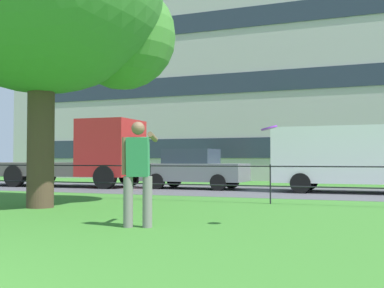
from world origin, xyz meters
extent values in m
cube|color=#4C4C51|center=(0.00, 15.27, 0.00)|extent=(80.00, 6.08, 0.01)
cylinder|color=black|center=(-5.09, 10.53, 0.50)|extent=(0.04, 0.04, 1.00)
cylinder|color=black|center=(-1.70, 10.53, 0.50)|extent=(0.04, 0.04, 1.00)
cylinder|color=black|center=(1.70, 10.53, 0.50)|extent=(0.04, 0.04, 1.00)
cylinder|color=black|center=(0.00, 10.53, 0.45)|extent=(30.54, 0.03, 0.03)
cylinder|color=black|center=(0.00, 10.53, 0.95)|extent=(30.54, 0.03, 0.03)
cylinder|color=#4C3828|center=(-3.10, 7.60, 1.77)|extent=(0.62, 0.62, 3.55)
sphere|color=#358735|center=(-4.32, 9.11, 4.74)|extent=(3.36, 3.36, 3.36)
sphere|color=#407E30|center=(-1.82, 9.14, 4.29)|extent=(2.75, 2.75, 2.75)
cylinder|color=slate|center=(0.44, 5.42, 0.42)|extent=(0.16, 0.16, 0.84)
cylinder|color=slate|center=(0.74, 5.51, 0.42)|extent=(0.16, 0.16, 0.84)
cube|color=#2D7F4C|center=(0.59, 5.47, 1.16)|extent=(0.43, 0.37, 0.66)
sphere|color=brown|center=(0.59, 5.47, 1.63)|extent=(0.22, 0.22, 0.22)
cylinder|color=brown|center=(0.69, 5.82, 1.50)|extent=(0.28, 0.62, 0.15)
cylinder|color=brown|center=(0.38, 5.40, 1.17)|extent=(0.09, 0.09, 0.62)
cylinder|color=purple|center=(2.63, 6.17, 1.63)|extent=(0.33, 0.33, 0.09)
cube|color=#B22323|center=(-5.97, 15.56, 1.60)|extent=(2.19, 2.38, 2.30)
cube|color=#283342|center=(-5.08, 15.59, 1.94)|extent=(0.19, 1.84, 0.87)
cube|color=#56514C|center=(-9.62, 15.41, 0.73)|extent=(5.29, 2.50, 0.56)
cylinder|color=black|center=(-5.70, 16.62, 0.45)|extent=(0.91, 0.33, 0.90)
cylinder|color=black|center=(-5.61, 14.51, 0.45)|extent=(0.91, 0.33, 0.90)
cylinder|color=black|center=(-9.92, 16.46, 0.45)|extent=(0.91, 0.33, 0.90)
cylinder|color=black|center=(-9.84, 14.35, 0.45)|extent=(0.91, 0.33, 0.90)
cylinder|color=black|center=(-11.48, 16.40, 0.45)|extent=(0.91, 0.33, 0.90)
cube|color=slate|center=(-2.44, 15.90, 0.64)|extent=(4.01, 1.73, 0.68)
cube|color=#2D3847|center=(-2.59, 15.90, 1.26)|extent=(1.91, 1.53, 0.56)
cylinder|color=black|center=(-1.19, 16.70, 0.30)|extent=(0.60, 0.20, 0.60)
cylinder|color=black|center=(-1.20, 15.08, 0.30)|extent=(0.60, 0.20, 0.60)
cylinder|color=black|center=(-3.67, 16.72, 0.30)|extent=(0.60, 0.20, 0.60)
cylinder|color=black|center=(-3.68, 15.10, 0.30)|extent=(0.60, 0.20, 0.60)
cube|color=white|center=(3.30, 15.66, 1.29)|extent=(5.00, 1.96, 1.90)
cylinder|color=black|center=(1.80, 16.59, 0.34)|extent=(0.68, 0.24, 0.68)
cylinder|color=black|center=(1.80, 14.73, 0.34)|extent=(0.68, 0.24, 0.68)
cube|color=#B7B2AD|center=(-0.43, 29.14, 7.11)|extent=(35.68, 10.90, 14.22)
cube|color=#283342|center=(-0.43, 23.66, 1.78)|extent=(29.97, 0.06, 1.10)
cube|color=#283342|center=(-0.43, 23.66, 5.33)|extent=(29.97, 0.06, 1.10)
cube|color=#283342|center=(-0.43, 23.66, 8.88)|extent=(29.97, 0.06, 1.10)
camera|label=1|loc=(4.35, -1.65, 1.10)|focal=45.34mm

